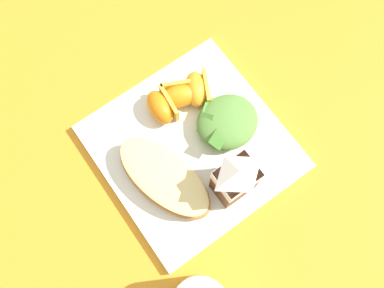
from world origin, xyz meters
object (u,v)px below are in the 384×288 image
Objects in this scene: cheesy_pizza_bread at (164,178)px; green_salad_pile at (227,122)px; orange_wedge_front at (197,89)px; white_plate at (192,147)px; milk_carton at (236,179)px; orange_wedge_middle at (180,95)px; orange_wedge_rear at (161,107)px.

green_salad_pile is at bearing -173.06° from cheesy_pizza_bread.
white_plate is at bearing 49.00° from orange_wedge_front.
cheesy_pizza_bread is 0.11m from milk_carton.
green_salad_pile is 1.43× the size of orange_wedge_middle.
cheesy_pizza_bread is 0.11m from orange_wedge_rear.
green_salad_pile is 0.91× the size of milk_carton.
milk_carton is at bearing 58.27° from green_salad_pile.
orange_wedge_front is at bearing 172.27° from orange_wedge_rear.
orange_wedge_front is 0.03m from orange_wedge_middle.
orange_wedge_middle is 1.10× the size of orange_wedge_rear.
white_plate is 4.01× the size of orange_wedge_front.
cheesy_pizza_bread is at bearing 17.53° from white_plate.
green_salad_pile is (-0.13, -0.02, 0.00)m from cheesy_pizza_bread.
orange_wedge_rear is at bearing -85.63° from white_plate.
orange_wedge_front is (0.01, -0.07, -0.00)m from green_salad_pile.
white_plate is 2.80× the size of green_salad_pile.
orange_wedge_rear is (-0.06, -0.10, 0.00)m from cheesy_pizza_bread.
orange_wedge_middle reaches higher than white_plate.
white_plate is at bearing 94.37° from orange_wedge_rear.
milk_carton reaches higher than orange_wedge_middle.
white_plate is 0.07m from green_salad_pile.
orange_wedge_front is 1.00× the size of orange_wedge_middle.
cheesy_pizza_bread is at bearing 44.93° from orange_wedge_middle.
orange_wedge_front reaches higher than cheesy_pizza_bread.
green_salad_pile is 0.09m from orange_wedge_middle.
milk_carton reaches higher than orange_wedge_front.
cheesy_pizza_bread is 0.14m from orange_wedge_middle.
orange_wedge_front is at bearing 164.54° from orange_wedge_middle.
milk_carton is (-0.01, 0.09, 0.07)m from white_plate.
orange_wedge_middle is at bearing -15.46° from orange_wedge_front.
green_salad_pile reaches higher than cheesy_pizza_bread.
white_plate is 0.11m from milk_carton.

